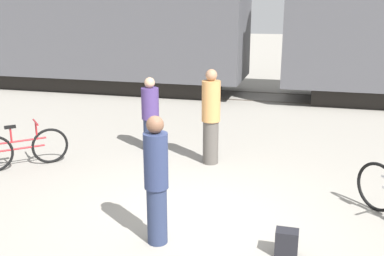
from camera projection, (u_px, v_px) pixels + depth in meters
name	position (u px, v px, depth m)	size (l,w,h in m)	color
ground_plane	(193.00, 221.00, 6.47)	(80.00, 80.00, 0.00)	gray
freight_train	(266.00, 9.00, 14.20)	(24.41, 2.82, 5.34)	black
rail_near	(260.00, 101.00, 14.29)	(36.41, 0.07, 0.01)	#4C4238
rail_far	(265.00, 93.00, 15.63)	(36.41, 0.07, 0.01)	#4C4238
bicycle_maroon	(23.00, 149.00, 8.49)	(1.28, 1.22, 0.87)	black
person_in_navy	(156.00, 180.00, 5.68)	(0.31, 0.31, 1.71)	#283351
person_in_purple	(150.00, 115.00, 9.41)	(0.36, 0.36, 1.56)	#283351
person_in_tan	(211.00, 117.00, 8.57)	(0.35, 0.35, 1.85)	#514C47
backpack	(287.00, 243.00, 5.56)	(0.28, 0.20, 0.34)	black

